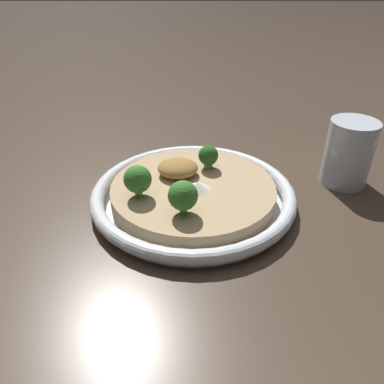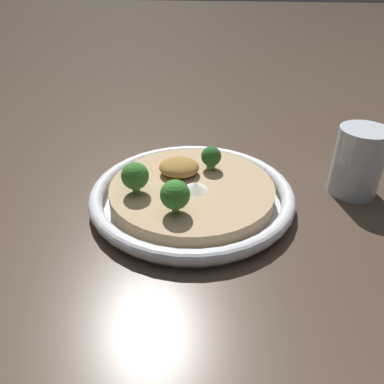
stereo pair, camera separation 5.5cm
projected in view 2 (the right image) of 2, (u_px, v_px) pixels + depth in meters
name	position (u px, v px, depth m)	size (l,w,h in m)	color
ground_plane	(192.00, 203.00, 0.56)	(6.00, 6.00, 0.00)	#47382B
risotto_bowl	(192.00, 194.00, 0.55)	(0.30, 0.30, 0.03)	silver
cheese_sprinkle	(195.00, 186.00, 0.53)	(0.04, 0.04, 0.01)	white
crispy_onion_garnish	(179.00, 167.00, 0.57)	(0.06, 0.06, 0.02)	#A37538
broccoli_back	(175.00, 195.00, 0.47)	(0.04, 0.04, 0.05)	#668E47
broccoli_back_right	(135.00, 176.00, 0.51)	(0.04, 0.04, 0.05)	#668E47
broccoli_front	(211.00, 157.00, 0.58)	(0.03, 0.03, 0.04)	#668E47
drinking_glass	(358.00, 162.00, 0.56)	(0.07, 0.07, 0.10)	silver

